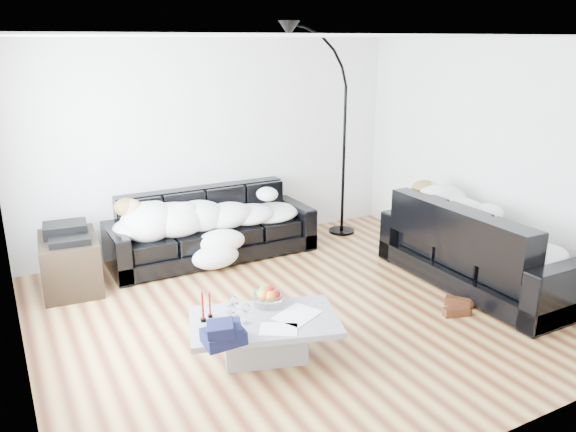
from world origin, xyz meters
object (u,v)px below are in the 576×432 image
sofa_right (480,245)px  coffee_table (264,338)px  wine_glass_b (231,316)px  shoes (457,307)px  wine_glass_a (234,307)px  candle_right (210,305)px  candle_left (203,307)px  sleeper_right (482,227)px  wine_glass_c (246,314)px  av_cabinet (70,263)px  stereo (67,232)px  sleeper_back (213,209)px  fruit_bowl (269,296)px  floor_lamp (344,145)px  sofa_back (212,225)px

sofa_right → coffee_table: bearing=95.0°
wine_glass_b → shoes: size_ratio=0.44×
wine_glass_a → candle_right: bearing=154.8°
candle_left → shoes: (2.51, -0.35, -0.44)m
sleeper_right → shoes: (-0.67, -0.39, -0.61)m
wine_glass_c → candle_right: size_ratio=0.81×
av_cabinet → stereo: size_ratio=1.92×
sleeper_back → av_cabinet: 1.71m
fruit_bowl → wine_glass_a: wine_glass_a is taller
shoes → coffee_table: bearing=-155.6°
sleeper_right → stereo: (-3.94, 1.99, -0.01)m
sofa_right → coffee_table: 2.74m
floor_lamp → av_cabinet: bearing=176.0°
wine_glass_c → av_cabinet: bearing=115.3°
candle_right → shoes: (2.43, -0.39, -0.42)m
fruit_bowl → wine_glass_b: size_ratio=1.43×
stereo → av_cabinet: bearing=0.0°
sleeper_back → shoes: size_ratio=5.01×
coffee_table → floor_lamp: bearing=45.3°
candle_right → av_cabinet: 2.16m
wine_glass_c → shoes: 2.25m
wine_glass_a → av_cabinet: 2.32m
coffee_table → av_cabinet: av_cabinet is taller
sleeper_right → coffee_table: sleeper_right is taller
candle_left → sleeper_back: bearing=66.7°
sleeper_back → wine_glass_a: 2.28m
sofa_back → sleeper_back: sleeper_back is taller
sofa_back → sleeper_back: size_ratio=1.18×
sofa_right → av_cabinet: size_ratio=2.69×
coffee_table → shoes: 2.06m
sleeper_right → stereo: bearing=63.2°
av_cabinet → stereo: 0.35m
wine_glass_c → sofa_right: bearing=4.7°
candle_left → sofa_right: bearing=0.6°
wine_glass_c → av_cabinet: av_cabinet is taller
sofa_right → candle_left: (-3.18, -0.04, 0.03)m
sofa_right → floor_lamp: bearing=9.0°
fruit_bowl → wine_glass_c: (-0.32, -0.23, 0.01)m
fruit_bowl → wine_glass_a: 0.36m
sofa_right → stereo: sofa_right is taller
coffee_table → av_cabinet: bearing=118.7°
sofa_back → stereo: 1.70m
wine_glass_a → fruit_bowl: bearing=10.9°
sofa_back → candle_right: (-0.84, -2.14, 0.06)m
shoes → av_cabinet: (-3.27, 2.38, 0.24)m
wine_glass_b → fruit_bowl: bearing=25.3°
sleeper_right → coffee_table: size_ratio=1.59×
coffee_table → stereo: 2.58m
sleeper_back → candle_left: size_ratio=8.10×
stereo → floor_lamp: floor_lamp is taller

